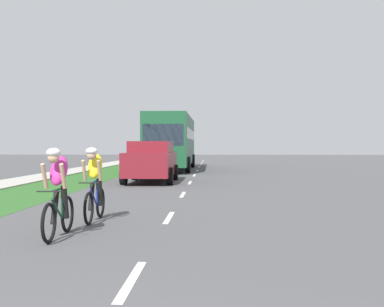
# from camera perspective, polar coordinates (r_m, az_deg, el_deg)

# --- Properties ---
(ground_plane) EXTENTS (120.00, 120.00, 0.00)m
(ground_plane) POSITION_cam_1_polar(r_m,az_deg,el_deg) (22.27, -0.11, -3.20)
(ground_plane) COLOR #4C4C4F
(grass_verge) EXTENTS (2.89, 70.00, 0.01)m
(grass_verge) POSITION_cam_1_polar(r_m,az_deg,el_deg) (23.10, -13.23, -3.07)
(grass_verge) COLOR #2D6026
(grass_verge) RESTS_ON ground_plane
(sidewalk_concrete) EXTENTS (1.90, 70.00, 0.10)m
(sidewalk_concrete) POSITION_cam_1_polar(r_m,az_deg,el_deg) (23.86, -18.78, -2.96)
(sidewalk_concrete) COLOR #B2ADA3
(sidewalk_concrete) RESTS_ON ground_plane
(lane_markings_center) EXTENTS (0.12, 52.71, 0.01)m
(lane_markings_center) POSITION_cam_1_polar(r_m,az_deg,el_deg) (26.26, 0.27, -2.55)
(lane_markings_center) COLOR white
(lane_markings_center) RESTS_ON ground_plane
(cyclist_lead) EXTENTS (0.42, 1.72, 1.58)m
(cyclist_lead) POSITION_cam_1_polar(r_m,az_deg,el_deg) (8.91, -15.33, -4.31)
(cyclist_lead) COLOR black
(cyclist_lead) RESTS_ON ground_plane
(cyclist_trailing) EXTENTS (0.42, 1.72, 1.58)m
(cyclist_trailing) POSITION_cam_1_polar(r_m,az_deg,el_deg) (10.63, -11.29, -3.44)
(cyclist_trailing) COLOR black
(cyclist_trailing) RESTS_ON ground_plane
(suv_maroon) EXTENTS (2.15, 4.70, 1.79)m
(suv_maroon) POSITION_cam_1_polar(r_m,az_deg,el_deg) (21.51, -4.78, -0.83)
(suv_maroon) COLOR maroon
(suv_maroon) RESTS_ON ground_plane
(bus_dark_green) EXTENTS (2.78, 11.60, 3.48)m
(bus_dark_green) POSITION_cam_1_polar(r_m,az_deg,el_deg) (32.30, -2.36, 1.62)
(bus_dark_green) COLOR #194C2D
(bus_dark_green) RESTS_ON ground_plane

